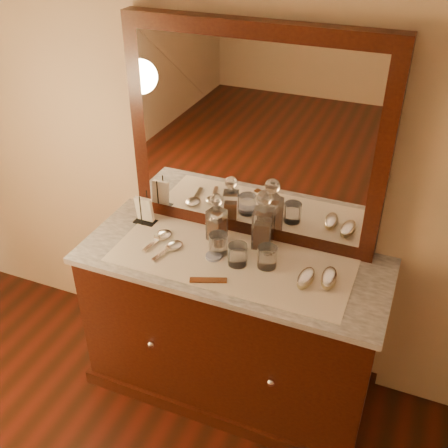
{
  "coord_description": "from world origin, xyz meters",
  "views": [
    {
      "loc": [
        0.71,
        0.14,
        2.31
      ],
      "look_at": [
        0.0,
        1.85,
        1.1
      ],
      "focal_mm": 42.43,
      "sensor_mm": 36.0,
      "label": 1
    }
  ],
  "objects_px": {
    "mirror_frame": "(254,138)",
    "hand_mirror_outer": "(161,237)",
    "comb": "(208,280)",
    "dresser_cabinet": "(232,328)",
    "brush_near": "(306,278)",
    "napkin_rack": "(145,211)",
    "decanter_right": "(263,225)",
    "pin_dish": "(214,256)",
    "brush_far": "(329,278)",
    "hand_mirror_inner": "(172,247)",
    "decanter_left": "(217,222)"
  },
  "relations": [
    {
      "from": "dresser_cabinet",
      "to": "brush_near",
      "type": "xyz_separation_m",
      "value": [
        0.36,
        -0.04,
        0.46
      ]
    },
    {
      "from": "comb",
      "to": "hand_mirror_outer",
      "type": "height_order",
      "value": "hand_mirror_outer"
    },
    {
      "from": "dresser_cabinet",
      "to": "decanter_left",
      "type": "xyz_separation_m",
      "value": [
        -0.13,
        0.11,
        0.54
      ]
    },
    {
      "from": "comb",
      "to": "napkin_rack",
      "type": "relative_size",
      "value": 0.97
    },
    {
      "from": "dresser_cabinet",
      "to": "hand_mirror_inner",
      "type": "relative_size",
      "value": 7.09
    },
    {
      "from": "decanter_right",
      "to": "mirror_frame",
      "type": "bearing_deg",
      "value": 133.47
    },
    {
      "from": "dresser_cabinet",
      "to": "decanter_right",
      "type": "bearing_deg",
      "value": 57.21
    },
    {
      "from": "hand_mirror_outer",
      "to": "hand_mirror_inner",
      "type": "distance_m",
      "value": 0.1
    },
    {
      "from": "mirror_frame",
      "to": "comb",
      "type": "distance_m",
      "value": 0.66
    },
    {
      "from": "comb",
      "to": "decanter_left",
      "type": "height_order",
      "value": "decanter_left"
    },
    {
      "from": "comb",
      "to": "napkin_rack",
      "type": "bearing_deg",
      "value": 126.19
    },
    {
      "from": "pin_dish",
      "to": "comb",
      "type": "relative_size",
      "value": 0.47
    },
    {
      "from": "napkin_rack",
      "to": "decanter_right",
      "type": "xyz_separation_m",
      "value": [
        0.62,
        0.03,
        0.05
      ]
    },
    {
      "from": "mirror_frame",
      "to": "decanter_right",
      "type": "xyz_separation_m",
      "value": [
        0.09,
        -0.1,
        -0.38
      ]
    },
    {
      "from": "decanter_left",
      "to": "pin_dish",
      "type": "bearing_deg",
      "value": -72.3
    },
    {
      "from": "mirror_frame",
      "to": "comb",
      "type": "bearing_deg",
      "value": -94.5
    },
    {
      "from": "pin_dish",
      "to": "napkin_rack",
      "type": "relative_size",
      "value": 0.45
    },
    {
      "from": "pin_dish",
      "to": "hand_mirror_outer",
      "type": "distance_m",
      "value": 0.3
    },
    {
      "from": "mirror_frame",
      "to": "pin_dish",
      "type": "xyz_separation_m",
      "value": [
        -0.08,
        -0.27,
        -0.49
      ]
    },
    {
      "from": "brush_far",
      "to": "napkin_rack",
      "type": "bearing_deg",
      "value": 172.88
    },
    {
      "from": "brush_near",
      "to": "hand_mirror_outer",
      "type": "height_order",
      "value": "brush_near"
    },
    {
      "from": "pin_dish",
      "to": "brush_far",
      "type": "relative_size",
      "value": 0.5
    },
    {
      "from": "mirror_frame",
      "to": "brush_near",
      "type": "height_order",
      "value": "mirror_frame"
    },
    {
      "from": "pin_dish",
      "to": "hand_mirror_outer",
      "type": "xyz_separation_m",
      "value": [
        -0.3,
        0.04,
        0.0
      ]
    },
    {
      "from": "mirror_frame",
      "to": "hand_mirror_inner",
      "type": "bearing_deg",
      "value": -135.45
    },
    {
      "from": "brush_far",
      "to": "hand_mirror_outer",
      "type": "relative_size",
      "value": 0.72
    },
    {
      "from": "mirror_frame",
      "to": "pin_dish",
      "type": "relative_size",
      "value": 15.87
    },
    {
      "from": "dresser_cabinet",
      "to": "pin_dish",
      "type": "height_order",
      "value": "pin_dish"
    },
    {
      "from": "mirror_frame",
      "to": "comb",
      "type": "relative_size",
      "value": 7.43
    },
    {
      "from": "napkin_rack",
      "to": "brush_near",
      "type": "height_order",
      "value": "napkin_rack"
    },
    {
      "from": "dresser_cabinet",
      "to": "napkin_rack",
      "type": "distance_m",
      "value": 0.74
    },
    {
      "from": "mirror_frame",
      "to": "napkin_rack",
      "type": "distance_m",
      "value": 0.69
    },
    {
      "from": "mirror_frame",
      "to": "napkin_rack",
      "type": "bearing_deg",
      "value": -166.38
    },
    {
      "from": "comb",
      "to": "hand_mirror_outer",
      "type": "distance_m",
      "value": 0.4
    },
    {
      "from": "decanter_left",
      "to": "decanter_right",
      "type": "height_order",
      "value": "decanter_right"
    },
    {
      "from": "mirror_frame",
      "to": "brush_far",
      "type": "height_order",
      "value": "mirror_frame"
    },
    {
      "from": "pin_dish",
      "to": "brush_near",
      "type": "xyz_separation_m",
      "value": [
        0.44,
        -0.01,
        0.01
      ]
    },
    {
      "from": "hand_mirror_inner",
      "to": "pin_dish",
      "type": "bearing_deg",
      "value": 3.42
    },
    {
      "from": "hand_mirror_inner",
      "to": "mirror_frame",
      "type": "bearing_deg",
      "value": 44.55
    },
    {
      "from": "mirror_frame",
      "to": "decanter_right",
      "type": "height_order",
      "value": "mirror_frame"
    },
    {
      "from": "dresser_cabinet",
      "to": "hand_mirror_inner",
      "type": "bearing_deg",
      "value": -171.93
    },
    {
      "from": "mirror_frame",
      "to": "hand_mirror_outer",
      "type": "relative_size",
      "value": 5.74
    },
    {
      "from": "brush_near",
      "to": "hand_mirror_inner",
      "type": "bearing_deg",
      "value": -179.83
    },
    {
      "from": "napkin_rack",
      "to": "hand_mirror_outer",
      "type": "relative_size",
      "value": 0.8
    },
    {
      "from": "decanter_right",
      "to": "hand_mirror_inner",
      "type": "height_order",
      "value": "decanter_right"
    },
    {
      "from": "pin_dish",
      "to": "decanter_left",
      "type": "xyz_separation_m",
      "value": [
        -0.05,
        0.14,
        0.09
      ]
    },
    {
      "from": "pin_dish",
      "to": "decanter_right",
      "type": "height_order",
      "value": "decanter_right"
    },
    {
      "from": "pin_dish",
      "to": "mirror_frame",
      "type": "bearing_deg",
      "value": 73.72
    },
    {
      "from": "pin_dish",
      "to": "napkin_rack",
      "type": "distance_m",
      "value": 0.47
    },
    {
      "from": "pin_dish",
      "to": "brush_near",
      "type": "relative_size",
      "value": 0.51
    }
  ]
}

